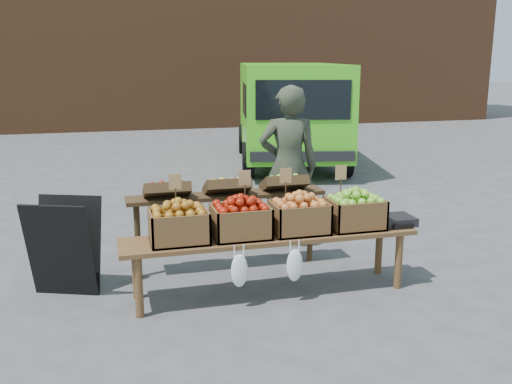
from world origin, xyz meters
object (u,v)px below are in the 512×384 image
object	(u,v)px
crate_russet_pears	(241,222)
crate_green_apples	(355,213)
crate_golden_apples	(179,226)
weighing_scale	(395,220)
vendor	(288,167)
back_table	(227,220)
crate_red_apples	(299,217)
chalkboard_sign	(64,247)
delivery_van	(289,114)
display_bench	(270,264)

from	to	relation	value
crate_russet_pears	crate_green_apples	xyz separation A→B (m)	(1.10, 0.00, 0.00)
crate_golden_apples	weighing_scale	distance (m)	2.08
vendor	crate_russet_pears	distance (m)	1.60
vendor	weighing_scale	xyz separation A→B (m)	(0.65, -1.32, -0.31)
vendor	back_table	size ratio (longest dim) A/B	0.88
back_table	crate_red_apples	world-z (taller)	back_table
chalkboard_sign	crate_green_apples	bearing A→B (deg)	11.26
delivery_van	vendor	xyz separation A→B (m)	(-1.64, -4.97, -0.08)
delivery_van	crate_green_apples	world-z (taller)	delivery_van
vendor	display_bench	distance (m)	1.59
vendor	crate_russet_pears	size ratio (longest dim) A/B	3.68
chalkboard_sign	crate_red_apples	size ratio (longest dim) A/B	1.82
crate_green_apples	weighing_scale	bearing A→B (deg)	0.00
back_table	display_bench	bearing A→B (deg)	-71.22
chalkboard_sign	crate_red_apples	bearing A→B (deg)	8.65
delivery_van	crate_golden_apples	bearing A→B (deg)	-104.02
delivery_van	crate_russet_pears	xyz separation A→B (m)	(-2.52, -6.29, -0.29)
crate_green_apples	chalkboard_sign	bearing A→B (deg)	169.81
display_bench	crate_russet_pears	distance (m)	0.51
crate_golden_apples	crate_russet_pears	xyz separation A→B (m)	(0.55, 0.00, 0.00)
crate_russet_pears	crate_green_apples	size ratio (longest dim) A/B	1.00
delivery_van	crate_red_apples	distance (m)	6.60
delivery_van	weighing_scale	distance (m)	6.38
vendor	weighing_scale	world-z (taller)	vendor
crate_red_apples	vendor	bearing A→B (deg)	76.08
crate_green_apples	weighing_scale	world-z (taller)	crate_green_apples
display_bench	crate_red_apples	size ratio (longest dim) A/B	5.40
delivery_van	back_table	world-z (taller)	delivery_van
delivery_van	crate_green_apples	bearing A→B (deg)	-90.73
chalkboard_sign	crate_golden_apples	distance (m)	1.13
back_table	crate_red_apples	xyz separation A→B (m)	(0.52, -0.72, 0.19)
crate_russet_pears	weighing_scale	bearing A→B (deg)	0.00
chalkboard_sign	crate_red_apples	world-z (taller)	chalkboard_sign
vendor	crate_red_apples	world-z (taller)	vendor
vendor	chalkboard_sign	size ratio (longest dim) A/B	2.02
back_table	weighing_scale	xyz separation A→B (m)	(1.49, -0.72, 0.09)
back_table	crate_russet_pears	world-z (taller)	back_table
crate_russet_pears	crate_red_apples	bearing A→B (deg)	0.00
display_bench	crate_golden_apples	world-z (taller)	crate_golden_apples
delivery_van	weighing_scale	xyz separation A→B (m)	(-1.00, -6.29, -0.39)
back_table	crate_green_apples	distance (m)	1.30
delivery_van	crate_green_apples	xyz separation A→B (m)	(-1.42, -6.29, -0.29)
crate_golden_apples	weighing_scale	world-z (taller)	crate_golden_apples
delivery_van	crate_green_apples	distance (m)	6.46
crate_green_apples	crate_russet_pears	bearing A→B (deg)	180.00
delivery_van	weighing_scale	bearing A→B (deg)	-87.00
chalkboard_sign	display_bench	bearing A→B (deg)	6.79
crate_golden_apples	crate_russet_pears	world-z (taller)	same
chalkboard_sign	crate_russet_pears	size ratio (longest dim) A/B	1.82
back_table	weighing_scale	world-z (taller)	back_table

